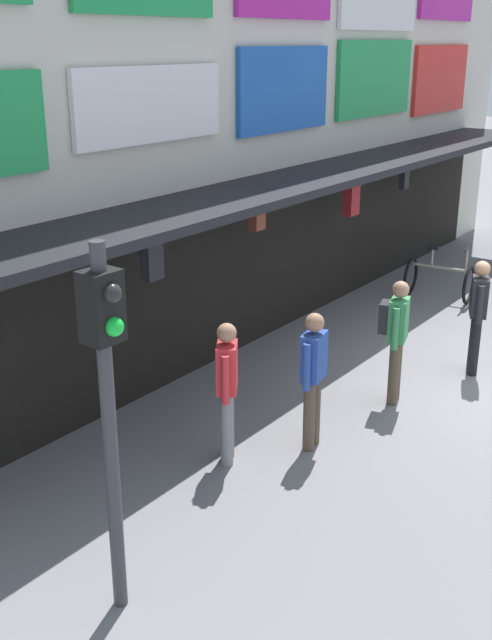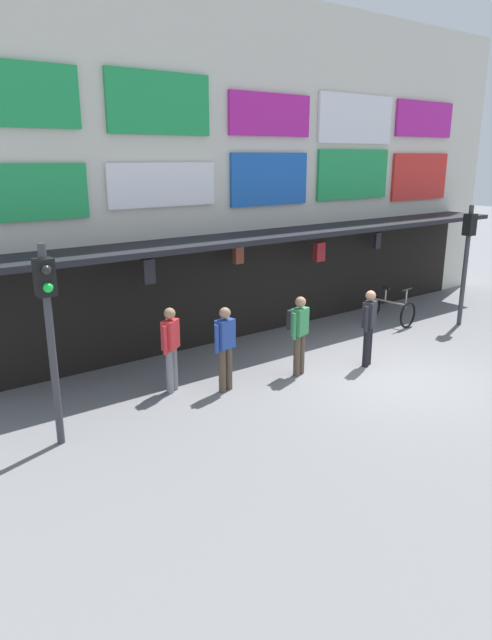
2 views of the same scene
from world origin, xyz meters
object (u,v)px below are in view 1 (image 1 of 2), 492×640
Objects in this scene: bicycle_parked at (440,279)px; pedestrian_in_white at (227,385)px; traffic_light_near at (107,376)px; pedestrian_in_purple at (478,311)px; pedestrian_in_blue at (313,373)px; pedestrian_in_green at (396,332)px.

pedestrian_in_white is (-7.04, -0.45, 0.55)m from bicycle_parked.
pedestrian_in_purple is (6.56, -0.58, -1.19)m from traffic_light_near.
pedestrian_in_white is at bearing 16.86° from traffic_light_near.
pedestrian_in_purple is at bearing -148.80° from bicycle_parked.
traffic_light_near reaches higher than pedestrian_in_blue.
pedestrian_in_blue is (-6.19, -1.05, 0.55)m from bicycle_parked.
bicycle_parked is at bearing 9.60° from pedestrian_in_blue.
pedestrian_in_purple is at bearing -17.95° from pedestrian_in_white.
pedestrian_in_green is 1.00× the size of pedestrian_in_blue.
traffic_light_near reaches higher than bicycle_parked.
pedestrian_in_white is (-2.54, 0.81, -0.04)m from pedestrian_in_green.
bicycle_parked is (9.50, 1.19, -1.75)m from traffic_light_near.
traffic_light_near is 2.83m from pedestrian_in_white.
bicycle_parked is at bearing 31.20° from pedestrian_in_purple.
pedestrian_in_green is at bearing -164.34° from bicycle_parked.
pedestrian_in_blue is at bearing 2.55° from traffic_light_near.
pedestrian_in_purple is 4.31m from pedestrian_in_white.
pedestrian_in_purple is at bearing -18.39° from pedestrian_in_green.
bicycle_parked is 0.73× the size of pedestrian_in_purple.
pedestrian_in_green is at bearing -17.68° from pedestrian_in_white.
bicycle_parked is at bearing 7.17° from traffic_light_near.
pedestrian_in_white is (-4.10, 1.33, 0.00)m from pedestrian_in_purple.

